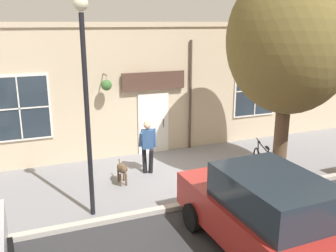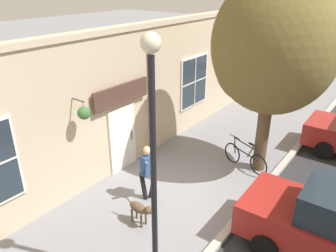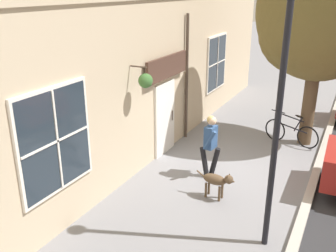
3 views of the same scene
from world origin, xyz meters
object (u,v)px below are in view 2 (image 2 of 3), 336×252
(street_lamp, at_px, (153,140))
(leaning_bicycle, at_px, (245,157))
(street_tree_by_curb, at_px, (270,51))
(pedestrian_walking, at_px, (148,168))
(dog_on_leash, at_px, (140,209))

(street_lamp, bearing_deg, leaning_bicycle, 95.27)
(leaning_bicycle, bearing_deg, street_tree_by_curb, 43.30)
(pedestrian_walking, xyz_separation_m, dog_on_leash, (0.54, -0.94, -0.52))
(street_tree_by_curb, bearing_deg, dog_on_leash, -105.16)
(dog_on_leash, bearing_deg, pedestrian_walking, 120.01)
(street_lamp, bearing_deg, pedestrian_walking, 133.31)
(dog_on_leash, xyz_separation_m, leaning_bicycle, (0.91, 4.10, -0.08))
(pedestrian_walking, bearing_deg, dog_on_leash, -59.99)
(pedestrian_walking, bearing_deg, street_lamp, -46.69)
(pedestrian_walking, xyz_separation_m, street_tree_by_curb, (1.72, 3.42, 2.85))
(dog_on_leash, bearing_deg, street_lamp, -38.62)
(dog_on_leash, height_order, leaning_bicycle, leaning_bicycle)
(street_tree_by_curb, bearing_deg, leaning_bicycle, -136.70)
(leaning_bicycle, bearing_deg, dog_on_leash, -102.47)
(pedestrian_walking, relative_size, street_lamp, 0.33)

